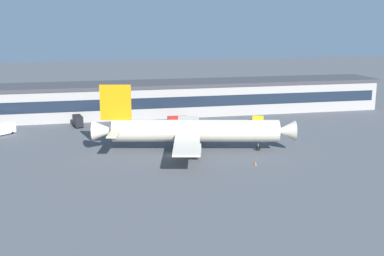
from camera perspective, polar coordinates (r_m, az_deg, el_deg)
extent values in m
plane|color=#4C4F54|center=(120.10, -2.15, -3.22)|extent=(600.00, 600.00, 0.00)
cube|color=#9E9993|center=(171.98, -5.60, 3.22)|extent=(169.87, 18.73, 10.13)
cube|color=#38383D|center=(171.17, -5.64, 5.09)|extent=(173.27, 19.10, 1.20)
cube|color=#192333|center=(162.69, -5.17, 2.88)|extent=(166.48, 0.16, 3.65)
cylinder|color=beige|center=(123.42, 0.42, -0.33)|extent=(42.23, 15.03, 5.58)
cone|color=beige|center=(125.55, 10.84, -0.33)|extent=(6.10, 6.30, 5.30)
cone|color=beige|center=(125.48, -10.14, -0.31)|extent=(7.12, 6.29, 5.02)
cube|color=orange|center=(123.61, -8.92, 2.97)|extent=(7.72, 2.27, 8.92)
cube|color=beige|center=(130.66, -8.19, 0.64)|extent=(4.63, 10.32, 0.30)
cube|color=beige|center=(118.82, -9.04, -0.57)|extent=(4.63, 10.32, 0.30)
cube|color=beige|center=(135.52, -0.44, 0.59)|extent=(10.16, 19.80, 0.50)
cube|color=beige|center=(111.65, -0.60, -1.99)|extent=(10.16, 19.80, 0.50)
cylinder|color=#99999E|center=(133.15, -0.03, -0.48)|extent=(5.18, 4.04, 3.07)
cylinder|color=#99999E|center=(114.87, -0.08, -2.57)|extent=(5.18, 4.04, 3.07)
cylinder|color=black|center=(125.57, 7.73, -2.37)|extent=(1.19, 0.74, 1.10)
cylinder|color=slate|center=(125.21, 7.75, -1.73)|extent=(0.24, 0.24, 2.35)
cylinder|color=black|center=(126.95, -0.54, -2.10)|extent=(1.19, 0.74, 1.10)
cylinder|color=slate|center=(126.60, -0.54, -1.46)|extent=(0.24, 0.24, 2.35)
cylinder|color=black|center=(122.10, -0.57, -2.68)|extent=(1.19, 0.74, 1.10)
cylinder|color=slate|center=(121.73, -0.58, -2.03)|extent=(0.24, 0.24, 2.35)
cube|color=black|center=(156.00, -13.19, 0.84)|extent=(3.34, 6.31, 3.20)
cube|color=black|center=(157.48, -13.30, 1.18)|extent=(2.52, 2.43, 0.80)
cylinder|color=black|center=(158.20, -13.67, 0.38)|extent=(0.41, 0.74, 0.70)
cylinder|color=black|center=(158.51, -12.90, 0.44)|extent=(0.41, 0.74, 0.70)
cylinder|color=black|center=(154.13, -13.43, 0.08)|extent=(0.41, 0.74, 0.70)
cylinder|color=black|center=(154.46, -12.64, 0.15)|extent=(0.41, 0.74, 0.70)
cube|color=yellow|center=(161.53, 7.71, 1.14)|extent=(4.08, 3.16, 1.50)
cube|color=black|center=(161.47, 8.07, 1.23)|extent=(1.83, 2.17, 0.38)
cylinder|color=black|center=(162.56, 8.15, 0.93)|extent=(0.76, 0.53, 0.70)
cylinder|color=black|center=(160.80, 8.15, 0.80)|extent=(0.76, 0.53, 0.70)
cylinder|color=black|center=(162.57, 7.26, 0.95)|extent=(0.76, 0.53, 0.70)
cylinder|color=black|center=(160.80, 7.25, 0.83)|extent=(0.76, 0.53, 0.70)
cube|color=white|center=(151.15, -21.47, -0.11)|extent=(8.03, 7.80, 3.00)
cylinder|color=black|center=(152.09, -20.25, -0.52)|extent=(0.72, 0.70, 0.70)
cylinder|color=black|center=(154.10, -20.80, -0.40)|extent=(0.72, 0.70, 0.70)
cube|color=red|center=(159.23, -1.71, 1.10)|extent=(6.46, 2.22, 1.60)
cube|color=black|center=(159.45, -1.09, 1.24)|extent=(2.30, 1.91, 0.40)
cylinder|color=black|center=(160.62, -0.98, 0.91)|extent=(0.71, 0.32, 0.70)
cylinder|color=black|center=(158.88, -0.86, 0.79)|extent=(0.71, 0.32, 0.70)
cylinder|color=black|center=(159.92, -2.56, 0.85)|extent=(0.71, 0.32, 0.70)
cylinder|color=black|center=(158.18, -2.46, 0.72)|extent=(0.71, 0.32, 0.70)
cone|color=#F2590C|center=(112.99, 7.42, -4.14)|extent=(0.58, 0.58, 0.72)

